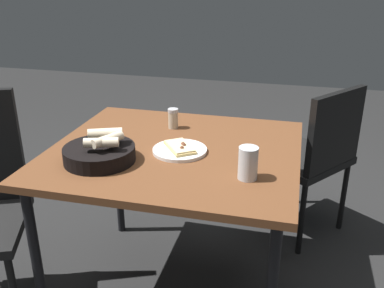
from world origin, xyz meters
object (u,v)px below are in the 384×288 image
at_px(pizza_plate, 180,149).
at_px(chair_far, 312,151).
at_px(dining_table, 175,163).
at_px(bread_basket, 100,152).
at_px(beer_glass, 248,165).
at_px(pepper_shaker, 173,120).

xyz_separation_m(pizza_plate, chair_far, (-0.55, -0.67, -0.23)).
relative_size(dining_table, pizza_plate, 4.59).
bearing_deg(bread_basket, pizza_plate, -149.92).
bearing_deg(chair_far, pizza_plate, 50.56).
distance_m(bread_basket, beer_glass, 0.57).
bearing_deg(chair_far, bread_basket, 45.10).
bearing_deg(dining_table, bread_basket, 37.40).
xyz_separation_m(bread_basket, chair_far, (-0.83, -0.83, -0.26)).
height_order(dining_table, pepper_shaker, pepper_shaker).
xyz_separation_m(bread_basket, beer_glass, (-0.57, 0.01, 0.02)).
bearing_deg(beer_glass, dining_table, -31.03).
bearing_deg(dining_table, chair_far, -132.16).
relative_size(bread_basket, beer_glass, 2.32).
distance_m(pizza_plate, beer_glass, 0.34).
relative_size(dining_table, beer_glass, 8.53).
xyz_separation_m(pepper_shaker, chair_far, (-0.66, -0.41, -0.26)).
relative_size(pizza_plate, bread_basket, 0.80).
bearing_deg(pepper_shaker, bread_basket, 67.94).
height_order(beer_glass, chair_far, chair_far).
bearing_deg(bread_basket, pepper_shaker, -112.06).
xyz_separation_m(pizza_plate, bread_basket, (0.28, 0.16, 0.03)).
distance_m(bread_basket, chair_far, 1.20).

